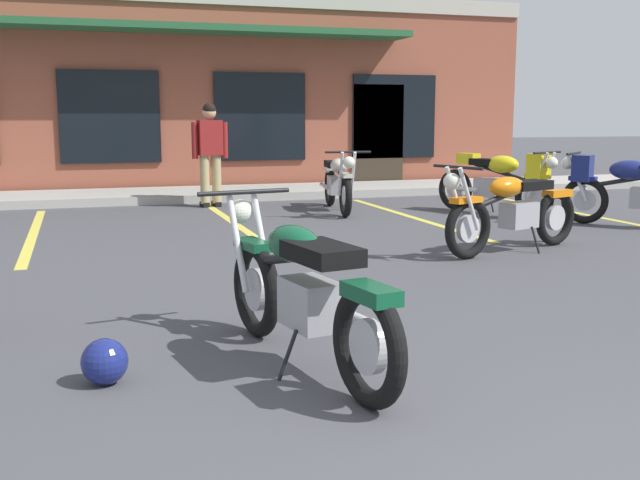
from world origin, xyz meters
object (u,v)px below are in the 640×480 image
(motorcycle_blue_standard, at_px, (513,210))
(person_in_shorts_foreground, at_px, (210,148))
(motorcycle_red_sportbike, at_px, (632,188))
(motorcycle_silver_naked, at_px, (337,182))
(motorcycle_foreground_classic, at_px, (303,290))
(motorcycle_black_cruiser, at_px, (500,180))
(helmet_on_pavement, at_px, (105,361))

(motorcycle_blue_standard, bearing_deg, person_in_shorts_foreground, 115.36)
(motorcycle_red_sportbike, bearing_deg, motorcycle_silver_naked, 139.16)
(motorcycle_foreground_classic, distance_m, motorcycle_silver_naked, 7.37)
(motorcycle_red_sportbike, xyz_separation_m, person_in_shorts_foreground, (-4.96, 3.94, 0.42))
(motorcycle_black_cruiser, height_order, motorcycle_blue_standard, same)
(motorcycle_silver_naked, height_order, helmet_on_pavement, motorcycle_silver_naked)
(motorcycle_silver_naked, height_order, motorcycle_blue_standard, same)
(motorcycle_black_cruiser, height_order, person_in_shorts_foreground, person_in_shorts_foreground)
(motorcycle_foreground_classic, distance_m, motorcycle_black_cruiser, 7.49)
(motorcycle_silver_naked, xyz_separation_m, helmet_on_pavement, (-3.72, -6.89, -0.33))
(motorcycle_blue_standard, bearing_deg, motorcycle_foreground_classic, -137.54)
(motorcycle_silver_naked, bearing_deg, helmet_on_pavement, -118.40)
(motorcycle_red_sportbike, xyz_separation_m, motorcycle_black_cruiser, (-1.02, 1.63, 0.00))
(motorcycle_foreground_classic, relative_size, person_in_shorts_foreground, 1.25)
(motorcycle_foreground_classic, distance_m, helmet_on_pavement, 1.18)
(motorcycle_black_cruiser, relative_size, person_in_shorts_foreground, 1.19)
(motorcycle_silver_naked, xyz_separation_m, person_in_shorts_foreground, (-1.77, 1.18, 0.49))
(motorcycle_red_sportbike, distance_m, motorcycle_black_cruiser, 1.93)
(person_in_shorts_foreground, bearing_deg, motorcycle_foreground_classic, -95.76)
(motorcycle_red_sportbike, xyz_separation_m, motorcycle_blue_standard, (-2.53, -1.18, -0.07))
(motorcycle_foreground_classic, relative_size, motorcycle_blue_standard, 1.03)
(motorcycle_foreground_classic, relative_size, helmet_on_pavement, 8.06)
(motorcycle_foreground_classic, height_order, motorcycle_blue_standard, same)
(motorcycle_black_cruiser, bearing_deg, motorcycle_silver_naked, 152.59)
(motorcycle_red_sportbike, bearing_deg, helmet_on_pavement, -149.17)
(helmet_on_pavement, bearing_deg, person_in_shorts_foreground, 76.39)
(motorcycle_silver_naked, height_order, person_in_shorts_foreground, person_in_shorts_foreground)
(motorcycle_blue_standard, bearing_deg, helmet_on_pavement, -146.08)
(motorcycle_blue_standard, height_order, person_in_shorts_foreground, person_in_shorts_foreground)
(motorcycle_red_sportbike, bearing_deg, motorcycle_foreground_classic, -144.32)
(motorcycle_black_cruiser, bearing_deg, motorcycle_red_sportbike, -57.95)
(motorcycle_silver_naked, distance_m, motorcycle_blue_standard, 3.99)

